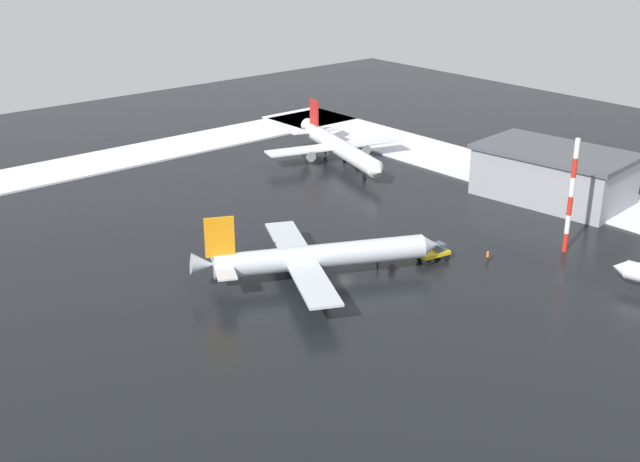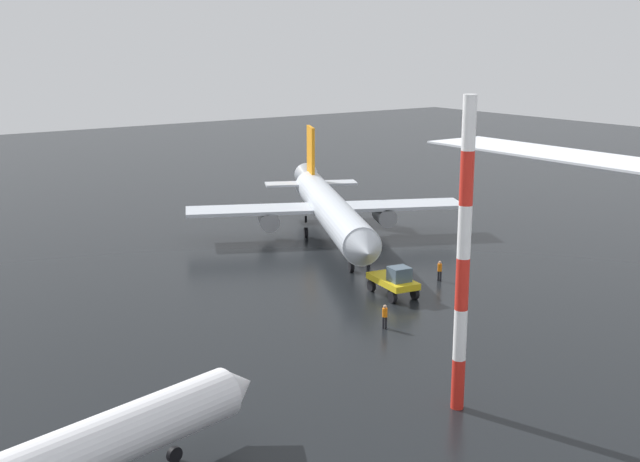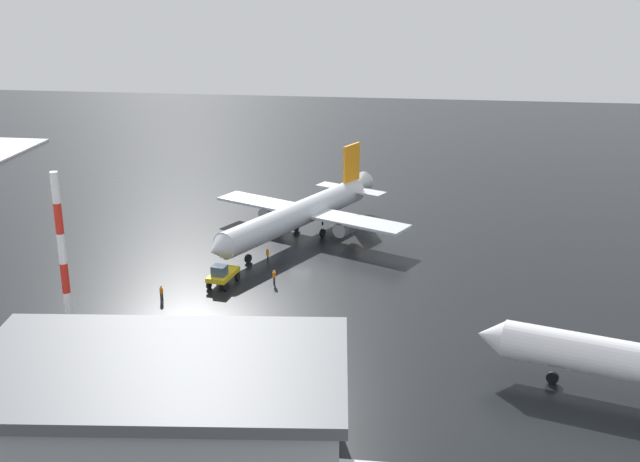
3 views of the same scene
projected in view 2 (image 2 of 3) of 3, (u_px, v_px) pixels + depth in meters
The scene contains 7 objects.
ground_plane at pixel (376, 253), 74.68m from camera, with size 240.00×240.00×0.00m, color black.
airplane_foreground_jet at pixel (330, 209), 78.16m from camera, with size 26.82×31.52×10.03m.
pushback_tug at pixel (395, 280), 61.89m from camera, with size 2.92×4.89×2.50m.
ground_crew_mid_apron at pixel (385, 315), 54.97m from camera, with size 0.36×0.36×1.71m.
ground_crew_beside_wing at pixel (369, 256), 70.05m from camera, with size 0.36×0.36×1.71m.
ground_crew_near_tug at pixel (440, 270), 65.83m from camera, with size 0.36×0.36×1.71m.
antenna_mast at pixel (463, 258), 41.36m from camera, with size 0.70×0.70×16.76m.
Camera 2 is at (-45.93, -55.90, 19.36)m, focal length 45.00 mm.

